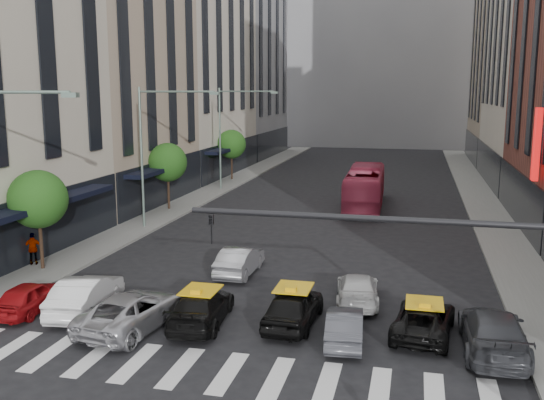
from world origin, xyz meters
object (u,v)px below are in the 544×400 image
Objects in this scene: car_white_front at (86,294)px; taxi_left at (201,307)px; bus at (365,187)px; taxi_center at (294,307)px; streetlamp_far at (230,125)px; car_red at (30,297)px; pedestrian_far at (33,249)px; streetlamp_mid at (155,139)px.

taxi_left is (4.99, -0.11, -0.09)m from car_white_front.
bus is at bearing -104.68° from taxi_left.
streetlamp_far is at bearing -65.87° from taxi_center.
taxi_left reaches higher than car_red.
pedestrian_far is (-5.96, 5.13, 0.22)m from car_white_front.
streetlamp_far is at bearing -24.26° from bus.
pedestrian_far reaches higher than taxi_center.
streetlamp_far is at bearing 90.00° from streetlamp_mid.
streetlamp_far is 32.32m from taxi_left.
streetlamp_mid reaches higher than taxi_left.
streetlamp_far reaches higher than car_red.
bus is at bearing 40.92° from streetlamp_mid.
taxi_left is 0.42× the size of bus.
car_white_front reaches higher than car_red.
car_red is at bearing 4.86° from car_white_front.
streetlamp_far is (0.00, 16.00, 0.00)m from streetlamp_mid.
streetlamp_far is 1.93× the size of taxi_left.
bus is 25.31m from pedestrian_far.
streetlamp_mid and streetlamp_far have the same top height.
pedestrian_far reaches higher than taxi_left.
car_white_front is (3.40, -14.67, -5.14)m from streetlamp_mid.
bus reaches higher than taxi_center.
streetlamp_far is at bearing -121.89° from pedestrian_far.
bus is (12.47, -5.19, -4.34)m from streetlamp_far.
bus is (12.47, 10.81, -4.34)m from streetlamp_mid.
streetlamp_mid is 2.40× the size of car_red.
streetlamp_far is 26.14m from pedestrian_far.
streetlamp_far is 2.40× the size of car_red.
taxi_center reaches higher than car_red.
streetlamp_mid is 16.09m from car_red.
streetlamp_far reaches higher than taxi_center.
taxi_left is at bearing 79.27° from bus.
streetlamp_far reaches higher than taxi_left.
car_red is at bearing -2.53° from taxi_left.
streetlamp_far is 32.70m from taxi_center.
streetlamp_far reaches higher than car_white_front.
taxi_left is 3.56m from taxi_center.
car_red is at bearing 8.60° from taxi_center.
streetlamp_mid reaches higher than car_white_front.
car_red is 28.35m from bus.
pedestrian_far is at bearing -105.00° from streetlamp_mid.
taxi_center is at bearing -49.75° from streetlamp_mid.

